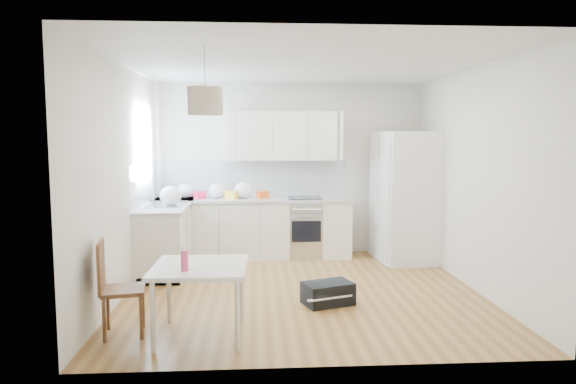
% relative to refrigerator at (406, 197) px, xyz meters
% --- Properties ---
extents(floor, '(4.20, 4.20, 0.00)m').
position_rel_refrigerator_xyz_m(floor, '(-1.70, -1.46, -0.97)').
color(floor, brown).
rests_on(floor, ground).
extents(ceiling, '(4.20, 4.20, 0.00)m').
position_rel_refrigerator_xyz_m(ceiling, '(-1.70, -1.46, 1.73)').
color(ceiling, white).
rests_on(ceiling, wall_back).
extents(wall_back, '(4.20, 0.00, 4.20)m').
position_rel_refrigerator_xyz_m(wall_back, '(-1.70, 0.64, 0.38)').
color(wall_back, silver).
rests_on(wall_back, floor).
extents(wall_left, '(0.00, 4.20, 4.20)m').
position_rel_refrigerator_xyz_m(wall_left, '(-3.80, -1.46, 0.38)').
color(wall_left, silver).
rests_on(wall_left, floor).
extents(wall_right, '(0.00, 4.20, 4.20)m').
position_rel_refrigerator_xyz_m(wall_right, '(0.40, -1.46, 0.38)').
color(wall_right, silver).
rests_on(wall_right, floor).
extents(window_glassblock, '(0.02, 1.00, 1.00)m').
position_rel_refrigerator_xyz_m(window_glassblock, '(-3.79, -0.31, 0.78)').
color(window_glassblock, '#BFE0F9').
rests_on(window_glassblock, wall_left).
extents(cabinets_back, '(3.00, 0.60, 0.88)m').
position_rel_refrigerator_xyz_m(cabinets_back, '(-2.30, 0.34, -0.53)').
color(cabinets_back, white).
rests_on(cabinets_back, floor).
extents(cabinets_left, '(0.60, 1.80, 0.88)m').
position_rel_refrigerator_xyz_m(cabinets_left, '(-3.50, -0.26, -0.53)').
color(cabinets_left, white).
rests_on(cabinets_left, floor).
extents(counter_back, '(3.02, 0.64, 0.04)m').
position_rel_refrigerator_xyz_m(counter_back, '(-2.30, 0.34, -0.07)').
color(counter_back, '#A7A9AC').
rests_on(counter_back, cabinets_back).
extents(counter_left, '(0.64, 1.82, 0.04)m').
position_rel_refrigerator_xyz_m(counter_left, '(-3.50, -0.26, -0.07)').
color(counter_left, '#A7A9AC').
rests_on(counter_left, cabinets_left).
extents(backsplash_back, '(3.00, 0.01, 0.58)m').
position_rel_refrigerator_xyz_m(backsplash_back, '(-2.30, 0.63, 0.24)').
color(backsplash_back, silver).
rests_on(backsplash_back, wall_back).
extents(backsplash_left, '(0.01, 1.80, 0.58)m').
position_rel_refrigerator_xyz_m(backsplash_left, '(-3.80, -0.26, 0.24)').
color(backsplash_left, silver).
rests_on(backsplash_left, wall_left).
extents(upper_cabinets, '(1.70, 0.32, 0.75)m').
position_rel_refrigerator_xyz_m(upper_cabinets, '(-1.85, 0.48, 0.91)').
color(upper_cabinets, white).
rests_on(upper_cabinets, wall_back).
extents(range_oven, '(0.50, 0.61, 0.88)m').
position_rel_refrigerator_xyz_m(range_oven, '(-1.50, 0.34, -0.53)').
color(range_oven, silver).
rests_on(range_oven, floor).
extents(sink, '(0.50, 0.80, 0.16)m').
position_rel_refrigerator_xyz_m(sink, '(-3.50, -0.31, -0.05)').
color(sink, silver).
rests_on(sink, counter_left).
extents(refrigerator, '(0.98, 1.03, 1.94)m').
position_rel_refrigerator_xyz_m(refrigerator, '(0.00, 0.00, 0.00)').
color(refrigerator, white).
rests_on(refrigerator, floor).
extents(dining_table, '(0.88, 0.88, 0.68)m').
position_rel_refrigerator_xyz_m(dining_table, '(-2.77, -2.85, -0.36)').
color(dining_table, beige).
rests_on(dining_table, floor).
extents(dining_chair, '(0.44, 0.44, 0.90)m').
position_rel_refrigerator_xyz_m(dining_chair, '(-3.50, -2.76, -0.52)').
color(dining_chair, '#482415').
rests_on(dining_chair, floor).
extents(drink_bottle, '(0.07, 0.07, 0.22)m').
position_rel_refrigerator_xyz_m(drink_bottle, '(-2.89, -3.04, -0.18)').
color(drink_bottle, '#D33A69').
rests_on(drink_bottle, dining_table).
extents(gym_bag, '(0.61, 0.50, 0.24)m').
position_rel_refrigerator_xyz_m(gym_bag, '(-1.46, -1.99, -0.85)').
color(gym_bag, black).
rests_on(gym_bag, floor).
extents(pendant_lamp, '(0.38, 0.38, 0.25)m').
position_rel_refrigerator_xyz_m(pendant_lamp, '(-2.71, -2.74, 1.21)').
color(pendant_lamp, beige).
rests_on(pendant_lamp, ceiling).
extents(grocery_bag_a, '(0.25, 0.22, 0.23)m').
position_rel_refrigerator_xyz_m(grocery_bag_a, '(-3.34, 0.39, 0.06)').
color(grocery_bag_a, white).
rests_on(grocery_bag_a, counter_back).
extents(grocery_bag_b, '(0.25, 0.21, 0.23)m').
position_rel_refrigerator_xyz_m(grocery_bag_b, '(-2.85, 0.38, 0.06)').
color(grocery_bag_b, white).
rests_on(grocery_bag_b, counter_back).
extents(grocery_bag_c, '(0.29, 0.24, 0.26)m').
position_rel_refrigerator_xyz_m(grocery_bag_c, '(-2.44, 0.35, 0.08)').
color(grocery_bag_c, white).
rests_on(grocery_bag_c, counter_back).
extents(grocery_bag_d, '(0.20, 0.17, 0.18)m').
position_rel_refrigerator_xyz_m(grocery_bag_d, '(-3.51, -0.03, 0.04)').
color(grocery_bag_d, white).
rests_on(grocery_bag_d, counter_back).
extents(grocery_bag_e, '(0.30, 0.25, 0.27)m').
position_rel_refrigerator_xyz_m(grocery_bag_e, '(-3.43, -0.41, 0.08)').
color(grocery_bag_e, white).
rests_on(grocery_bag_e, counter_left).
extents(snack_orange, '(0.19, 0.17, 0.11)m').
position_rel_refrigerator_xyz_m(snack_orange, '(-2.15, 0.33, 0.01)').
color(snack_orange, '#EB5114').
rests_on(snack_orange, counter_back).
extents(snack_yellow, '(0.21, 0.18, 0.12)m').
position_rel_refrigerator_xyz_m(snack_yellow, '(-2.62, 0.28, 0.01)').
color(snack_yellow, yellow).
rests_on(snack_yellow, counter_back).
extents(snack_red, '(0.19, 0.19, 0.11)m').
position_rel_refrigerator_xyz_m(snack_red, '(-3.11, 0.35, 0.01)').
color(snack_red, red).
rests_on(snack_red, counter_back).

